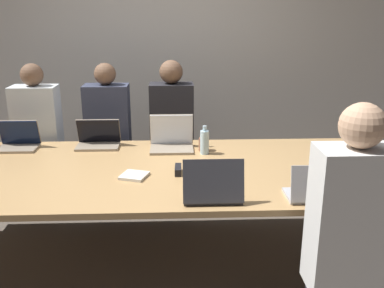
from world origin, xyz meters
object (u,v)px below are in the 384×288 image
(laptop_far_center, at_px, (172,139))
(bottle_far_center, at_px, (205,142))
(laptop_near_midright, at_px, (213,188))
(laptop_far_left, at_px, (18,140))
(person_near_right, at_px, (348,243))
(laptop_far_midleft, at_px, (98,139))
(person_far_center, at_px, (172,139))
(stapler, at_px, (178,170))
(person_far_midleft, at_px, (109,142))
(laptop_near_right, at_px, (319,189))
(person_far_left, at_px, (39,144))
(cup_far_center, at_px, (204,144))
(cup_near_right, at_px, (361,190))

(laptop_far_center, relative_size, bottle_far_center, 1.56)
(bottle_far_center, distance_m, laptop_near_midright, 0.88)
(bottle_far_center, bearing_deg, laptop_near_midright, -90.88)
(laptop_far_left, bearing_deg, laptop_far_center, -2.41)
(laptop_near_midright, bearing_deg, person_near_right, 148.34)
(person_near_right, bearing_deg, laptop_near_midright, -31.66)
(person_near_right, height_order, laptop_far_midleft, person_near_right)
(person_far_center, height_order, stapler, person_far_center)
(laptop_far_left, xyz_separation_m, person_far_midleft, (0.67, 0.42, -0.15))
(bottle_far_center, xyz_separation_m, laptop_near_right, (0.61, -0.90, -0.03))
(person_near_right, bearing_deg, person_far_left, -41.47)
(laptop_far_midleft, bearing_deg, laptop_far_left, -177.75)
(laptop_near_right, xyz_separation_m, person_far_midleft, (-1.46, 1.53, -0.15))
(laptop_far_center, distance_m, cup_far_center, 0.27)
(laptop_near_midright, xyz_separation_m, person_near_right, (0.67, -0.41, -0.14))
(laptop_near_midright, distance_m, laptop_near_right, 0.63)
(bottle_far_center, xyz_separation_m, person_far_midleft, (-0.85, 0.63, -0.18))
(person_far_center, xyz_separation_m, person_far_midleft, (-0.59, -0.04, -0.01))
(person_near_right, bearing_deg, laptop_near_right, -84.47)
(laptop_near_right, height_order, stapler, laptop_near_right)
(bottle_far_center, bearing_deg, person_far_center, 111.09)
(bottle_far_center, xyz_separation_m, laptop_far_midleft, (-0.87, 0.23, -0.03))
(laptop_near_midright, relative_size, person_near_right, 0.25)
(cup_near_right, bearing_deg, person_near_right, -119.15)
(laptop_far_center, height_order, bottle_far_center, laptop_far_center)
(laptop_far_left, height_order, stapler, laptop_far_left)
(cup_near_right, bearing_deg, cup_far_center, 133.15)
(cup_far_center, bearing_deg, person_far_center, 113.50)
(stapler, bearing_deg, cup_near_right, -20.48)
(laptop_far_left, bearing_deg, stapler, -25.66)
(person_near_right, height_order, cup_near_right, person_near_right)
(laptop_far_left, xyz_separation_m, person_far_left, (0.04, 0.39, -0.15))
(laptop_far_center, relative_size, person_far_center, 0.25)
(bottle_far_center, bearing_deg, laptop_near_right, -55.66)
(person_far_center, relative_size, cup_far_center, 13.80)
(cup_near_right, bearing_deg, laptop_near_midright, -179.35)
(cup_near_right, bearing_deg, person_far_center, 126.66)
(bottle_far_center, relative_size, stapler, 1.50)
(cup_far_center, relative_size, laptop_near_midright, 0.29)
(bottle_far_center, height_order, person_near_right, person_near_right)
(bottle_far_center, bearing_deg, person_far_left, 158.14)
(person_far_center, distance_m, cup_far_center, 0.66)
(cup_near_right, relative_size, person_far_midleft, 0.06)
(person_far_center, height_order, laptop_near_midright, person_far_center)
(cup_near_right, height_order, laptop_far_midleft, laptop_far_midleft)
(laptop_far_left, relative_size, laptop_far_midleft, 0.90)
(laptop_far_center, xyz_separation_m, person_far_midleft, (-0.59, 0.48, -0.16))
(laptop_far_midleft, bearing_deg, cup_far_center, -9.81)
(laptop_near_midright, distance_m, stapler, 0.50)
(bottle_far_center, bearing_deg, person_far_midleft, 143.36)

